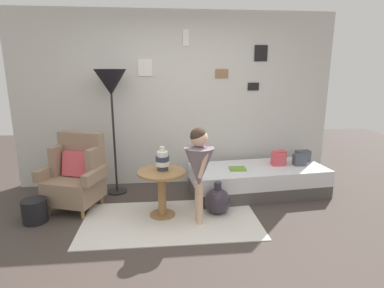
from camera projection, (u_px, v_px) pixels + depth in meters
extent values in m
plane|color=#423833|center=(187.00, 248.00, 3.10)|extent=(12.00, 12.00, 0.00)
cube|color=beige|center=(176.00, 100.00, 4.69)|extent=(4.80, 0.10, 2.60)
cube|color=black|center=(261.00, 53.00, 4.59)|extent=(0.20, 0.02, 0.23)
cube|color=#A8A8A2|center=(261.00, 53.00, 4.59)|extent=(0.15, 0.01, 0.18)
cube|color=white|center=(145.00, 68.00, 4.48)|extent=(0.20, 0.02, 0.24)
cube|color=#B3B3A6|center=(145.00, 68.00, 4.47)|extent=(0.16, 0.01, 0.19)
cube|color=white|center=(186.00, 38.00, 4.44)|extent=(0.09, 0.02, 0.23)
cube|color=gray|center=(186.00, 38.00, 4.43)|extent=(0.07, 0.01, 0.18)
cube|color=olive|center=(222.00, 73.00, 4.61)|extent=(0.19, 0.02, 0.13)
cube|color=gray|center=(222.00, 73.00, 4.60)|extent=(0.15, 0.01, 0.10)
cube|color=black|center=(253.00, 86.00, 4.70)|extent=(0.17, 0.02, 0.12)
cube|color=#B6B6AA|center=(253.00, 86.00, 4.70)|extent=(0.13, 0.01, 0.09)
cube|color=silver|center=(171.00, 220.00, 3.66)|extent=(2.08, 1.10, 0.01)
cylinder|color=#9E7042|center=(48.00, 210.00, 3.81)|extent=(0.04, 0.04, 0.12)
cylinder|color=#9E7042|center=(83.00, 214.00, 3.70)|extent=(0.04, 0.04, 0.12)
cylinder|color=#9E7042|center=(70.00, 196.00, 4.23)|extent=(0.04, 0.04, 0.12)
cylinder|color=#9E7042|center=(102.00, 199.00, 4.13)|extent=(0.04, 0.04, 0.12)
cube|color=#8C725B|center=(74.00, 189.00, 3.92)|extent=(0.75, 0.72, 0.30)
cube|color=#8C725B|center=(82.00, 152.00, 4.04)|extent=(0.61, 0.33, 0.55)
cube|color=#8C725B|center=(59.00, 160.00, 3.99)|extent=(0.18, 0.32, 0.39)
cube|color=#8C725B|center=(95.00, 163.00, 3.87)|extent=(0.18, 0.32, 0.39)
cube|color=#8C725B|center=(49.00, 171.00, 3.92)|extent=(0.25, 0.51, 0.14)
cube|color=#8C725B|center=(96.00, 175.00, 3.77)|extent=(0.25, 0.51, 0.14)
cube|color=#D64C56|center=(77.00, 164.00, 3.94)|extent=(0.39, 0.27, 0.33)
cube|color=#4C4742|center=(257.00, 187.00, 4.47)|extent=(1.97, 0.97, 0.18)
cube|color=silver|center=(258.00, 174.00, 4.42)|extent=(1.97, 0.97, 0.22)
cube|color=#474C56|center=(303.00, 156.00, 4.65)|extent=(0.22, 0.13, 0.17)
cube|color=#474C56|center=(299.00, 160.00, 4.46)|extent=(0.17, 0.12, 0.16)
cube|color=#D64C56|center=(279.00, 157.00, 4.52)|extent=(0.19, 0.16, 0.20)
cube|color=#D64C56|center=(278.00, 159.00, 4.45)|extent=(0.19, 0.13, 0.18)
cylinder|color=#9E7042|center=(163.00, 215.00, 3.79)|extent=(0.32, 0.32, 0.02)
cylinder|color=#9E7042|center=(162.00, 194.00, 3.73)|extent=(0.10, 0.10, 0.53)
cylinder|color=#9E7042|center=(161.00, 172.00, 3.66)|extent=(0.57, 0.57, 0.03)
cylinder|color=#2D384C|center=(163.00, 168.00, 3.69)|extent=(0.13, 0.13, 0.06)
cylinder|color=white|center=(163.00, 163.00, 3.67)|extent=(0.16, 0.16, 0.06)
cylinder|color=#2D384C|center=(162.00, 159.00, 3.66)|extent=(0.16, 0.16, 0.06)
cylinder|color=white|center=(162.00, 154.00, 3.65)|extent=(0.13, 0.13, 0.06)
cylinder|color=white|center=(162.00, 149.00, 3.63)|extent=(0.06, 0.06, 0.06)
cylinder|color=black|center=(117.00, 191.00, 4.53)|extent=(0.28, 0.28, 0.02)
cylinder|color=black|center=(114.00, 136.00, 4.33)|extent=(0.03, 0.03, 1.66)
cone|color=black|center=(111.00, 82.00, 4.16)|extent=(0.43, 0.43, 0.35)
cylinder|color=#D8AD8E|center=(200.00, 205.00, 3.52)|extent=(0.07, 0.07, 0.48)
cylinder|color=#D8AD8E|center=(198.00, 202.00, 3.62)|extent=(0.07, 0.07, 0.48)
cone|color=slate|center=(199.00, 167.00, 3.47)|extent=(0.34, 0.34, 0.46)
cylinder|color=slate|center=(199.00, 154.00, 3.43)|extent=(0.17, 0.17, 0.18)
cylinder|color=#D8AD8E|center=(203.00, 165.00, 3.34)|extent=(0.13, 0.07, 0.31)
cylinder|color=#D8AD8E|center=(198.00, 159.00, 3.57)|extent=(0.13, 0.07, 0.31)
sphere|color=#D8AD8E|center=(199.00, 138.00, 3.39)|extent=(0.20, 0.20, 0.20)
sphere|color=#38281E|center=(198.00, 136.00, 3.38)|extent=(0.19, 0.19, 0.19)
cube|color=olive|center=(237.00, 169.00, 4.27)|extent=(0.23, 0.17, 0.03)
sphere|color=#332D38|center=(217.00, 201.00, 3.82)|extent=(0.32, 0.32, 0.32)
cylinder|color=#332D38|center=(218.00, 186.00, 3.78)|extent=(0.09, 0.09, 0.09)
cylinder|color=black|center=(35.00, 211.00, 3.60)|extent=(0.28, 0.28, 0.28)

